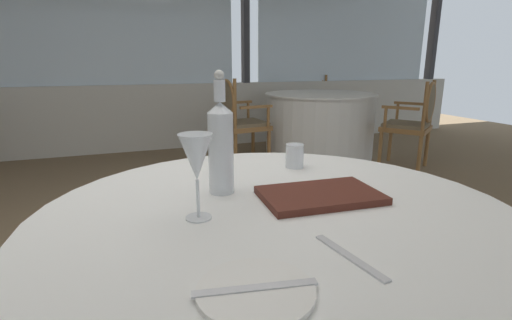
{
  "coord_description": "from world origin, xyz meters",
  "views": [
    {
      "loc": [
        -0.08,
        -1.7,
        1.13
      ],
      "look_at": [
        0.29,
        -0.69,
        0.85
      ],
      "focal_mm": 26.38,
      "sensor_mm": 36.0,
      "label": 1
    }
  ],
  "objects": [
    {
      "name": "ground_plane",
      "position": [
        0.0,
        0.0,
        0.0
      ],
      "size": [
        13.42,
        13.42,
        0.0
      ],
      "primitive_type": "plane",
      "color": "#756047"
    },
    {
      "name": "wine_glass",
      "position": [
        0.08,
        -0.85,
        0.91
      ],
      "size": [
        0.08,
        0.08,
        0.21
      ],
      "color": "white",
      "rests_on": "foreground_table"
    },
    {
      "name": "menu_book",
      "position": [
        0.43,
        -0.83,
        0.77
      ],
      "size": [
        0.34,
        0.22,
        0.02
      ],
      "primitive_type": "cube",
      "rotation": [
        0.0,
        0.0,
        -0.06
      ],
      "color": "#512319",
      "rests_on": "foreground_table"
    },
    {
      "name": "dining_chair_1_1",
      "position": [
        2.87,
        1.45,
        0.55
      ],
      "size": [
        0.66,
        0.64,
        0.95
      ],
      "rotation": [
        0.0,
        0.0,
        8.49
      ],
      "color": "olive",
      "rests_on": "ground_plane"
    },
    {
      "name": "background_table_1",
      "position": [
        2.22,
        2.33,
        0.38
      ],
      "size": [
        1.34,
        1.34,
        0.76
      ],
      "color": "white",
      "rests_on": "ground_plane"
    },
    {
      "name": "water_tumbler",
      "position": [
        0.5,
        -0.51,
        0.81
      ],
      "size": [
        0.06,
        0.06,
        0.08
      ],
      "primitive_type": "cylinder",
      "color": "white",
      "rests_on": "foreground_table"
    },
    {
      "name": "dinner_fork",
      "position": [
        0.32,
        -1.14,
        0.77
      ],
      "size": [
        0.04,
        0.2,
        0.0
      ],
      "primitive_type": "cube",
      "rotation": [
        0.0,
        0.0,
        1.7
      ],
      "color": "silver",
      "rests_on": "foreground_table"
    },
    {
      "name": "window_wall_far",
      "position": [
        0.0,
        3.38,
        1.09
      ],
      "size": [
        10.32,
        0.14,
        2.72
      ],
      "color": "beige",
      "rests_on": "ground_plane"
    },
    {
      "name": "side_plate",
      "position": [
        0.11,
        -1.19,
        0.77
      ],
      "size": [
        0.2,
        0.2,
        0.01
      ],
      "primitive_type": "cylinder",
      "color": "white",
      "rests_on": "foreground_table"
    },
    {
      "name": "water_bottle",
      "position": [
        0.19,
        -0.68,
        0.9
      ],
      "size": [
        0.07,
        0.07,
        0.35
      ],
      "color": "white",
      "rests_on": "foreground_table"
    },
    {
      "name": "dining_chair_1_0",
      "position": [
        1.13,
        2.21,
        0.56
      ],
      "size": [
        0.51,
        0.57,
        0.97
      ],
      "rotation": [
        0.0,
        0.0,
        6.39
      ],
      "color": "olive",
      "rests_on": "ground_plane"
    },
    {
      "name": "butter_knife",
      "position": [
        0.11,
        -1.19,
        0.77
      ],
      "size": [
        0.21,
        0.05,
        0.0
      ],
      "primitive_type": "cube",
      "rotation": [
        0.0,
        0.0,
        -0.17
      ],
      "color": "silver",
      "rests_on": "foreground_table"
    },
    {
      "name": "dining_chair_1_2",
      "position": [
        2.66,
        3.34,
        0.54
      ],
      "size": [
        0.64,
        0.61,
        0.94
      ],
      "rotation": [
        0.0,
        0.0,
        10.58
      ],
      "color": "olive",
      "rests_on": "ground_plane"
    }
  ]
}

